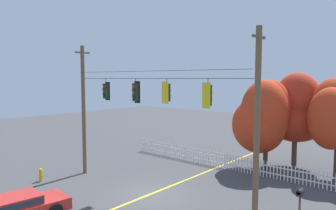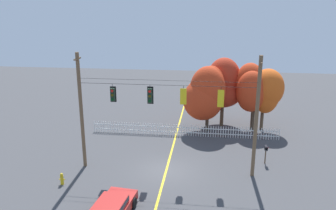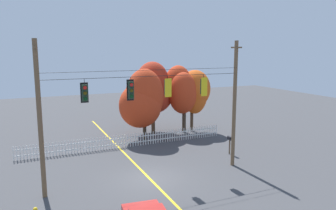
# 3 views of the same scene
# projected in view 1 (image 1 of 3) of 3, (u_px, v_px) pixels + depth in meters

# --- Properties ---
(ground) EXTENTS (80.00, 80.00, 0.00)m
(ground) POSITION_uv_depth(u_px,v_px,m) (151.00, 194.00, 17.52)
(ground) COLOR #424244
(lane_centerline_stripe) EXTENTS (0.16, 36.00, 0.01)m
(lane_centerline_stripe) POSITION_uv_depth(u_px,v_px,m) (151.00, 194.00, 17.52)
(lane_centerline_stripe) COLOR gold
(lane_centerline_stripe) RESTS_ON ground
(signal_support_span) EXTENTS (12.53, 1.10, 8.52)m
(signal_support_span) POSITION_uv_depth(u_px,v_px,m) (150.00, 116.00, 17.15)
(signal_support_span) COLOR brown
(signal_support_span) RESTS_ON ground
(traffic_signal_southbound_primary) EXTENTS (0.43, 0.38, 1.35)m
(traffic_signal_southbound_primary) POSITION_uv_depth(u_px,v_px,m) (106.00, 91.00, 19.49)
(traffic_signal_southbound_primary) COLOR black
(traffic_signal_northbound_secondary) EXTENTS (0.43, 0.38, 1.39)m
(traffic_signal_northbound_secondary) POSITION_uv_depth(u_px,v_px,m) (136.00, 92.00, 17.78)
(traffic_signal_northbound_secondary) COLOR black
(traffic_signal_northbound_primary) EXTENTS (0.43, 0.38, 1.29)m
(traffic_signal_northbound_primary) POSITION_uv_depth(u_px,v_px,m) (167.00, 92.00, 16.27)
(traffic_signal_northbound_primary) COLOR black
(traffic_signal_eastbound_side) EXTENTS (0.43, 0.38, 1.38)m
(traffic_signal_eastbound_side) POSITION_uv_depth(u_px,v_px,m) (208.00, 95.00, 14.65)
(traffic_signal_eastbound_side) COLOR black
(white_picket_fence) EXTENTS (17.12, 0.06, 1.07)m
(white_picket_fence) POSITION_uv_depth(u_px,v_px,m) (227.00, 161.00, 22.34)
(white_picket_fence) COLOR white
(white_picket_fence) RESTS_ON ground
(autumn_maple_near_fence) EXTENTS (3.96, 3.39, 6.30)m
(autumn_maple_near_fence) POSITION_uv_depth(u_px,v_px,m) (263.00, 118.00, 21.98)
(autumn_maple_near_fence) COLOR #473828
(autumn_maple_near_fence) RESTS_ON ground
(autumn_maple_mid) EXTENTS (4.09, 3.85, 6.81)m
(autumn_maple_mid) POSITION_uv_depth(u_px,v_px,m) (297.00, 112.00, 22.48)
(autumn_maple_mid) COLOR brown
(autumn_maple_mid) RESTS_ON ground
(autumn_oak_far_east) EXTENTS (2.85, 3.32, 6.44)m
(autumn_oak_far_east) POSITION_uv_depth(u_px,v_px,m) (332.00, 114.00, 20.04)
(autumn_oak_far_east) COLOR #473828
(autumn_oak_far_east) RESTS_ON ground
(parked_car) EXTENTS (2.28, 4.46, 1.15)m
(parked_car) POSITION_uv_depth(u_px,v_px,m) (17.00, 207.00, 14.26)
(parked_car) COLOR red
(parked_car) RESTS_ON ground
(fire_hydrant) EXTENTS (0.38, 0.22, 0.82)m
(fire_hydrant) POSITION_uv_depth(u_px,v_px,m) (41.00, 175.00, 19.67)
(fire_hydrant) COLOR gold
(fire_hydrant) RESTS_ON ground
(roadside_mailbox) EXTENTS (0.25, 0.44, 1.44)m
(roadside_mailbox) POSITION_uv_depth(u_px,v_px,m) (300.00, 195.00, 14.26)
(roadside_mailbox) COLOR brown
(roadside_mailbox) RESTS_ON ground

